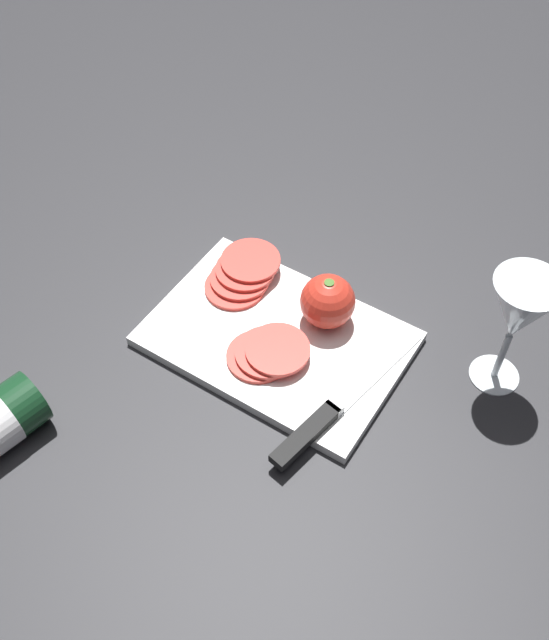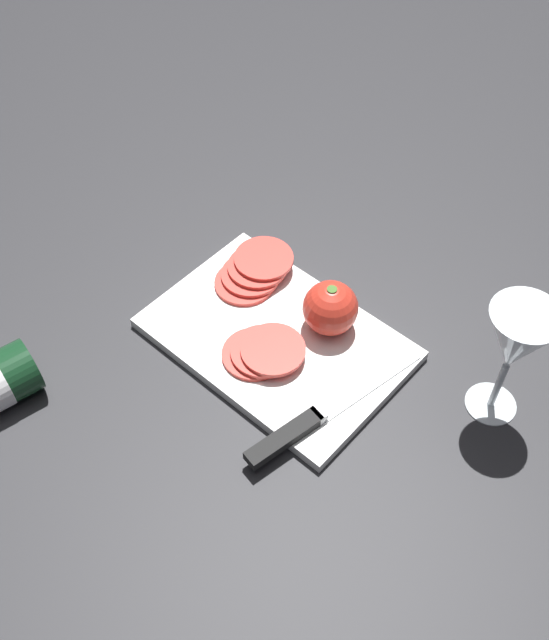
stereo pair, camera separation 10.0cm
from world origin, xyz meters
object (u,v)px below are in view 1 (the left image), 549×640
at_px(tomato_slice_stack_near, 267,353).
at_px(knife, 321,420).
at_px(whole_tomato, 328,301).
at_px(tomato_slice_stack_far, 243,274).
at_px(wine_glass, 518,314).

bearing_deg(tomato_slice_stack_near, knife, -23.74).
xyz_separation_m(whole_tomato, tomato_slice_stack_near, (-0.03, -0.10, -0.03)).
relative_size(whole_tomato, knife, 0.28).
height_order(knife, tomato_slice_stack_far, tomato_slice_stack_far).
height_order(whole_tomato, tomato_slice_stack_far, whole_tomato).
distance_m(whole_tomato, knife, 0.17).
xyz_separation_m(whole_tomato, tomato_slice_stack_far, (-0.14, -0.00, -0.03)).
xyz_separation_m(wine_glass, tomato_slice_stack_far, (-0.37, -0.05, -0.10)).
distance_m(whole_tomato, tomato_slice_stack_near, 0.11).
bearing_deg(whole_tomato, wine_glass, 11.84).
relative_size(whole_tomato, tomato_slice_stack_near, 0.70).
height_order(wine_glass, tomato_slice_stack_near, wine_glass).
bearing_deg(knife, tomato_slice_stack_near, 76.84).
bearing_deg(tomato_slice_stack_far, whole_tomato, 0.51).
distance_m(wine_glass, tomato_slice_stack_far, 0.39).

